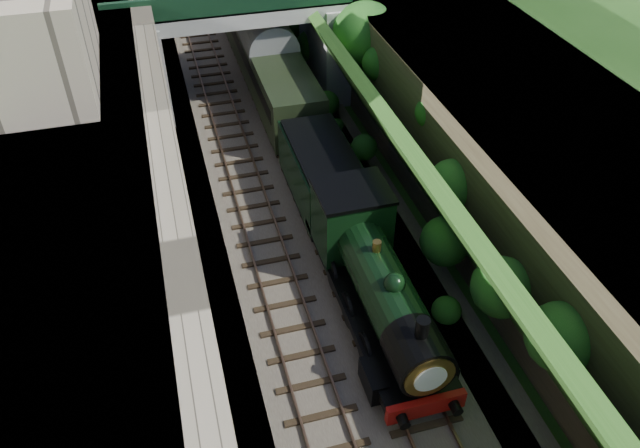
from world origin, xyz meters
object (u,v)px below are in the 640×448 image
at_px(tree, 366,37).
at_px(tender, 322,177).
at_px(locomotive, 376,281).
at_px(road_bridge, 261,27).

height_order(tree, tender, tree).
distance_m(tree, tender, 9.66).
bearing_deg(locomotive, tree, 72.80).
xyz_separation_m(tree, tender, (-4.71, -7.87, -3.03)).
height_order(locomotive, tender, locomotive).
height_order(road_bridge, locomotive, road_bridge).
xyz_separation_m(road_bridge, locomotive, (0.26, -19.40, -2.18)).
distance_m(road_bridge, tender, 12.29).
distance_m(road_bridge, tree, 6.51).
distance_m(road_bridge, locomotive, 19.53).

